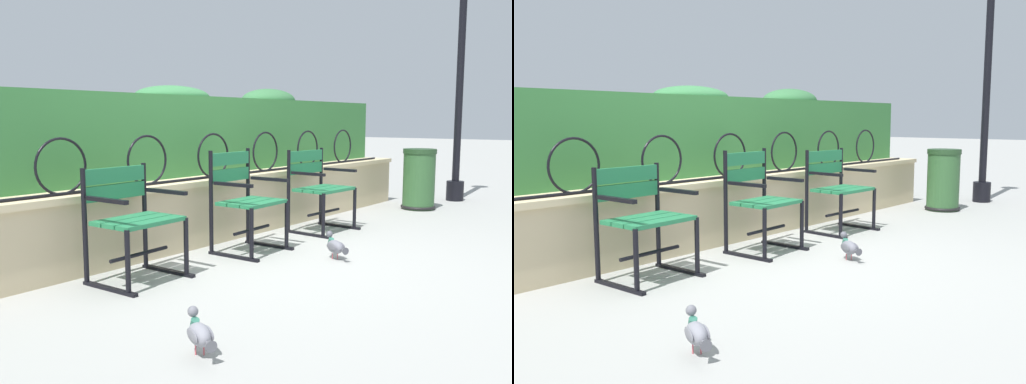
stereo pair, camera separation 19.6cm
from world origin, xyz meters
The scene contains 11 objects.
ground_plane centered at (0.00, 0.00, 0.00)m, with size 60.00×60.00×0.00m, color #9E9E99.
stone_wall centered at (0.00, 0.85, 0.31)m, with size 7.46×0.41×0.61m.
iron_arch_fence centered at (-0.17, 0.77, 0.80)m, with size 6.92×0.02×0.42m.
hedge_row centered at (-0.01, 1.32, 1.03)m, with size 7.31×0.61×0.91m.
park_chair_left centered at (-1.10, 0.36, 0.46)m, with size 0.63×0.55×0.82m.
park_chair_centre centered at (0.09, 0.30, 0.47)m, with size 0.59×0.55×0.89m.
park_chair_right centered at (1.29, 0.31, 0.46)m, with size 0.64×0.54×0.85m.
pigeon_near_chairs centered at (-1.75, -0.96, 0.11)m, with size 0.18×0.28×0.22m.
pigeon_far_side centered at (0.33, -0.49, 0.11)m, with size 0.18×0.28×0.22m.
trash_bin centered at (3.29, 0.05, 0.37)m, with size 0.44×0.44×0.78m.
lamppost centered at (4.36, -0.05, 1.90)m, with size 0.28×0.28×3.66m.
Camera 2 is at (-3.51, -2.98, 1.15)m, focal length 39.40 mm.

